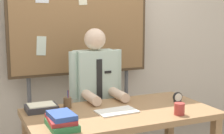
% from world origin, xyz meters
% --- Properties ---
extents(back_wall, '(6.40, 0.08, 2.70)m').
position_xyz_m(back_wall, '(0.00, 1.23, 1.35)').
color(back_wall, beige).
rests_on(back_wall, ground_plane).
extents(desk, '(1.59, 0.82, 0.73)m').
position_xyz_m(desk, '(0.00, 0.00, 0.65)').
color(desk, '#9E754C').
rests_on(desk, ground_plane).
extents(person, '(0.55, 0.56, 1.40)m').
position_xyz_m(person, '(0.00, 0.58, 0.65)').
color(person, '#2D2D33').
rests_on(person, ground_plane).
extents(bulletin_board, '(1.58, 0.09, 2.06)m').
position_xyz_m(bulletin_board, '(-0.00, 1.03, 1.45)').
color(bulletin_board, '#4C3823').
rests_on(bulletin_board, ground_plane).
extents(book_stack, '(0.20, 0.31, 0.11)m').
position_xyz_m(book_stack, '(-0.57, -0.20, 0.79)').
color(book_stack, '#337F47').
rests_on(book_stack, desk).
extents(open_notebook, '(0.35, 0.22, 0.01)m').
position_xyz_m(open_notebook, '(-0.04, -0.02, 0.74)').
color(open_notebook, white).
rests_on(open_notebook, desk).
extents(desk_clock, '(0.09, 0.04, 0.09)m').
position_xyz_m(desk_clock, '(0.61, 0.04, 0.78)').
color(desk_clock, black).
rests_on(desk_clock, desk).
extents(coffee_mug, '(0.09, 0.09, 0.10)m').
position_xyz_m(coffee_mug, '(0.39, -0.29, 0.78)').
color(coffee_mug, '#B23833').
rests_on(coffee_mug, desk).
extents(pen_holder, '(0.07, 0.07, 0.16)m').
position_xyz_m(pen_holder, '(-0.39, 0.26, 0.78)').
color(pen_holder, brown).
rests_on(pen_holder, desk).
extents(paper_tray, '(0.26, 0.20, 0.06)m').
position_xyz_m(paper_tray, '(-0.61, 0.27, 0.76)').
color(paper_tray, '#333338').
rests_on(paper_tray, desk).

